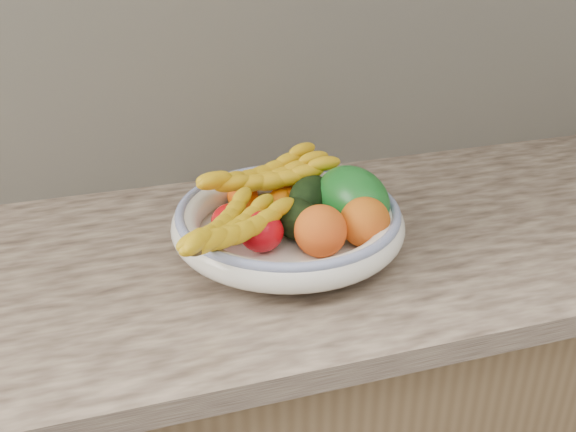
# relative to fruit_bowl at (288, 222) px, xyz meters

# --- Properties ---
(kitchen_counter) EXTENTS (2.44, 0.66, 1.40)m
(kitchen_counter) POSITION_rel_fruit_bowl_xyz_m (0.00, 0.03, -0.48)
(kitchen_counter) COLOR brown
(kitchen_counter) RESTS_ON ground
(fruit_bowl) EXTENTS (0.39, 0.39, 0.08)m
(fruit_bowl) POSITION_rel_fruit_bowl_xyz_m (0.00, 0.00, 0.00)
(fruit_bowl) COLOR white
(fruit_bowl) RESTS_ON kitchen_counter
(clementine_back_left) EXTENTS (0.07, 0.07, 0.05)m
(clementine_back_left) POSITION_rel_fruit_bowl_xyz_m (-0.05, 0.11, 0.01)
(clementine_back_left) COLOR #FE5A05
(clementine_back_left) RESTS_ON fruit_bowl
(clementine_back_right) EXTENTS (0.06, 0.06, 0.05)m
(clementine_back_right) POSITION_rel_fruit_bowl_xyz_m (0.04, 0.10, 0.01)
(clementine_back_right) COLOR orange
(clementine_back_right) RESTS_ON fruit_bowl
(clementine_back_mid) EXTENTS (0.05, 0.05, 0.04)m
(clementine_back_mid) POSITION_rel_fruit_bowl_xyz_m (0.01, 0.07, 0.01)
(clementine_back_mid) COLOR orange
(clementine_back_mid) RESTS_ON fruit_bowl
(clementine_extra) EXTENTS (0.05, 0.05, 0.05)m
(clementine_extra) POSITION_rel_fruit_bowl_xyz_m (0.03, 0.08, 0.01)
(clementine_extra) COLOR #F26005
(clementine_extra) RESTS_ON fruit_bowl
(tomato_left) EXTENTS (0.08, 0.08, 0.06)m
(tomato_left) POSITION_rel_fruit_bowl_xyz_m (-0.10, 0.00, 0.01)
(tomato_left) COLOR #B90A0E
(tomato_left) RESTS_ON fruit_bowl
(tomato_near_left) EXTENTS (0.08, 0.08, 0.07)m
(tomato_near_left) POSITION_rel_fruit_bowl_xyz_m (-0.06, -0.04, 0.01)
(tomato_near_left) COLOR red
(tomato_near_left) RESTS_ON fruit_bowl
(avocado_center) EXTENTS (0.11, 0.12, 0.07)m
(avocado_center) POSITION_rel_fruit_bowl_xyz_m (0.01, -0.02, 0.02)
(avocado_center) COLOR black
(avocado_center) RESTS_ON fruit_bowl
(avocado_right) EXTENTS (0.12, 0.13, 0.07)m
(avocado_right) POSITION_rel_fruit_bowl_xyz_m (0.06, 0.05, 0.02)
(avocado_right) COLOR black
(avocado_right) RESTS_ON fruit_bowl
(green_mango) EXTENTS (0.17, 0.18, 0.13)m
(green_mango) POSITION_rel_fruit_bowl_xyz_m (0.12, -0.00, 0.03)
(green_mango) COLOR #105719
(green_mango) RESTS_ON fruit_bowl
(peach_front) EXTENTS (0.09, 0.09, 0.08)m
(peach_front) POSITION_rel_fruit_bowl_xyz_m (0.03, -0.07, 0.02)
(peach_front) COLOR orange
(peach_front) RESTS_ON fruit_bowl
(peach_right) EXTENTS (0.09, 0.09, 0.08)m
(peach_right) POSITION_rel_fruit_bowl_xyz_m (0.11, -0.07, 0.02)
(peach_right) COLOR orange
(peach_right) RESTS_ON fruit_bowl
(banana_bunch_back) EXTENTS (0.29, 0.17, 0.08)m
(banana_bunch_back) POSITION_rel_fruit_bowl_xyz_m (-0.01, 0.09, 0.04)
(banana_bunch_back) COLOR gold
(banana_bunch_back) RESTS_ON fruit_bowl
(banana_bunch_front) EXTENTS (0.26, 0.26, 0.07)m
(banana_bunch_front) POSITION_rel_fruit_bowl_xyz_m (-0.11, -0.07, 0.03)
(banana_bunch_front) COLOR gold
(banana_bunch_front) RESTS_ON fruit_bowl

